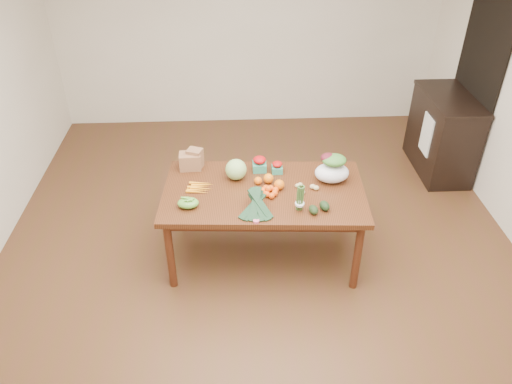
{
  "coord_description": "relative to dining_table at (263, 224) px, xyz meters",
  "views": [
    {
      "loc": [
        -0.22,
        -3.49,
        3.21
      ],
      "look_at": [
        -0.04,
        0.0,
        0.8
      ],
      "focal_mm": 35.0,
      "sensor_mm": 36.0,
      "label": 1
    }
  ],
  "objects": [
    {
      "name": "floor",
      "position": [
        -0.03,
        -0.1,
        -0.38
      ],
      "size": [
        6.0,
        6.0,
        0.0
      ],
      "primitive_type": "plane",
      "color": "#52301C",
      "rests_on": "ground"
    },
    {
      "name": "room_walls",
      "position": [
        -0.03,
        -0.1,
        0.97
      ],
      "size": [
        5.02,
        6.02,
        2.7
      ],
      "color": "silver",
      "rests_on": "floor"
    },
    {
      "name": "dining_table",
      "position": [
        0.0,
        0.0,
        0.0
      ],
      "size": [
        1.81,
        1.08,
        0.75
      ],
      "primitive_type": "cube",
      "rotation": [
        0.0,
        0.0,
        -0.06
      ],
      "color": "#522713",
      "rests_on": "floor"
    },
    {
      "name": "doorway_dark",
      "position": [
        2.45,
        1.5,
        0.68
      ],
      "size": [
        0.02,
        1.0,
        2.1
      ],
      "primitive_type": "cube",
      "color": "black",
      "rests_on": "floor"
    },
    {
      "name": "cabinet",
      "position": [
        2.19,
        1.46,
        0.1
      ],
      "size": [
        0.52,
        1.02,
        0.94
      ],
      "primitive_type": "cube",
      "color": "black",
      "rests_on": "floor"
    },
    {
      "name": "dish_towel",
      "position": [
        1.93,
        1.3,
        0.18
      ],
      "size": [
        0.02,
        0.28,
        0.45
      ],
      "primitive_type": "cube",
      "color": "white",
      "rests_on": "cabinet"
    },
    {
      "name": "paper_bag",
      "position": [
        -0.66,
        0.4,
        0.47
      ],
      "size": [
        0.28,
        0.24,
        0.19
      ],
      "primitive_type": null,
      "rotation": [
        0.0,
        0.0,
        -0.06
      ],
      "color": "brown",
      "rests_on": "dining_table"
    },
    {
      "name": "cabbage",
      "position": [
        -0.24,
        0.2,
        0.47
      ],
      "size": [
        0.19,
        0.19,
        0.19
      ],
      "primitive_type": "sphere",
      "color": "#97B669",
      "rests_on": "dining_table"
    },
    {
      "name": "strawberry_basket_a",
      "position": [
        -0.02,
        0.33,
        0.43
      ],
      "size": [
        0.13,
        0.13,
        0.11
      ],
      "primitive_type": null,
      "rotation": [
        0.0,
        0.0,
        -0.06
      ],
      "color": "red",
      "rests_on": "dining_table"
    },
    {
      "name": "strawberry_basket_b",
      "position": [
        0.14,
        0.29,
        0.42
      ],
      "size": [
        0.1,
        0.1,
        0.09
      ],
      "primitive_type": null,
      "rotation": [
        0.0,
        0.0,
        -0.06
      ],
      "color": "red",
      "rests_on": "dining_table"
    },
    {
      "name": "orange_a",
      "position": [
        -0.05,
        0.1,
        0.41
      ],
      "size": [
        0.07,
        0.07,
        0.07
      ],
      "primitive_type": "sphere",
      "color": "orange",
      "rests_on": "dining_table"
    },
    {
      "name": "orange_b",
      "position": [
        0.05,
        0.12,
        0.42
      ],
      "size": [
        0.09,
        0.09,
        0.09
      ],
      "primitive_type": "sphere",
      "color": "orange",
      "rests_on": "dining_table"
    },
    {
      "name": "orange_c",
      "position": [
        0.14,
        0.01,
        0.42
      ],
      "size": [
        0.09,
        0.09,
        0.09
      ],
      "primitive_type": "sphere",
      "color": "orange",
      "rests_on": "dining_table"
    },
    {
      "name": "mandarin_cluster",
      "position": [
        0.04,
        -0.06,
        0.42
      ],
      "size": [
        0.19,
        0.19,
        0.09
      ],
      "primitive_type": null,
      "rotation": [
        0.0,
        0.0,
        -0.06
      ],
      "color": "#E7500E",
      "rests_on": "dining_table"
    },
    {
      "name": "carrots",
      "position": [
        -0.55,
        0.05,
        0.39
      ],
      "size": [
        0.23,
        0.2,
        0.03
      ],
      "primitive_type": null,
      "rotation": [
        0.0,
        0.0,
        -0.06
      ],
      "color": "orange",
      "rests_on": "dining_table"
    },
    {
      "name": "snap_pea_bag",
      "position": [
        -0.64,
        -0.21,
        0.42
      ],
      "size": [
        0.18,
        0.13,
        0.08
      ],
      "primitive_type": "ellipsoid",
      "color": "#5EA638",
      "rests_on": "dining_table"
    },
    {
      "name": "kale_bunch",
      "position": [
        -0.08,
        -0.35,
        0.45
      ],
      "size": [
        0.34,
        0.42,
        0.16
      ],
      "primitive_type": null,
      "rotation": [
        0.0,
        0.0,
        -0.06
      ],
      "color": "black",
      "rests_on": "dining_table"
    },
    {
      "name": "asparagus_bundle",
      "position": [
        0.27,
        -0.3,
        0.5
      ],
      "size": [
        0.09,
        0.12,
        0.26
      ],
      "primitive_type": null,
      "rotation": [
        0.15,
        0.0,
        -0.06
      ],
      "color": "#58823B",
      "rests_on": "dining_table"
    },
    {
      "name": "potato_a",
      "position": [
        0.3,
        0.03,
        0.39
      ],
      "size": [
        0.04,
        0.04,
        0.04
      ],
      "primitive_type": "ellipsoid",
      "color": "tan",
      "rests_on": "dining_table"
    },
    {
      "name": "potato_b",
      "position": [
        0.33,
        -0.07,
        0.39
      ],
      "size": [
        0.05,
        0.04,
        0.04
      ],
      "primitive_type": "ellipsoid",
      "color": "tan",
      "rests_on": "dining_table"
    },
    {
      "name": "potato_c",
      "position": [
        0.43,
        0.0,
        0.4
      ],
      "size": [
        0.05,
        0.04,
        0.04
      ],
      "primitive_type": "ellipsoid",
      "color": "#DEC880",
      "rests_on": "dining_table"
    },
    {
      "name": "potato_d",
      "position": [
        0.32,
        0.04,
        0.39
      ],
      "size": [
        0.05,
        0.04,
        0.04
      ],
      "primitive_type": "ellipsoid",
      "color": "tan",
      "rests_on": "dining_table"
    },
    {
      "name": "potato_e",
      "position": [
        0.46,
        -0.02,
        0.4
      ],
      "size": [
        0.05,
        0.04,
        0.04
      ],
      "primitive_type": "ellipsoid",
      "color": "tan",
      "rests_on": "dining_table"
    },
    {
      "name": "avocado_a",
      "position": [
        0.38,
        -0.35,
        0.41
      ],
      "size": [
        0.1,
        0.12,
        0.07
      ],
      "primitive_type": "ellipsoid",
      "rotation": [
        0.0,
        0.0,
        0.3
      ],
      "color": "black",
      "rests_on": "dining_table"
    },
    {
      "name": "avocado_b",
      "position": [
        0.48,
        -0.31,
        0.41
      ],
      "size": [
        0.11,
        0.13,
        0.08
      ],
      "primitive_type": "ellipsoid",
      "rotation": [
        0.0,
        0.0,
        0.3
      ],
      "color": "black",
      "rests_on": "dining_table"
    },
    {
      "name": "salad_bag",
      "position": [
        0.61,
        0.12,
        0.49
      ],
      "size": [
        0.32,
        0.25,
        0.24
      ],
      "primitive_type": null,
      "rotation": [
        0.0,
        0.0,
        -0.06
      ],
      "color": "white",
      "rests_on": "dining_table"
    }
  ]
}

